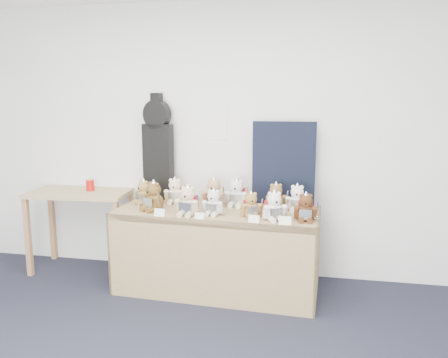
% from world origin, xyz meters
% --- Properties ---
extents(room_shell, '(6.00, 6.00, 6.00)m').
position_xyz_m(room_shell, '(-0.02, 2.49, 1.52)').
color(room_shell, white).
rests_on(room_shell, floor).
extents(display_table, '(1.88, 0.86, 0.77)m').
position_xyz_m(display_table, '(0.08, 1.96, 0.60)').
color(display_table, olive).
rests_on(display_table, floor).
extents(side_table, '(1.04, 0.63, 0.84)m').
position_xyz_m(side_table, '(-1.40, 2.24, 0.71)').
color(side_table, '#988252').
rests_on(side_table, floor).
extents(guitar_case, '(0.33, 0.18, 1.06)m').
position_xyz_m(guitar_case, '(-0.60, 2.37, 1.28)').
color(guitar_case, black).
rests_on(guitar_case, display_table).
extents(navy_board, '(0.60, 0.04, 0.79)m').
position_xyz_m(navy_board, '(0.65, 2.35, 1.16)').
color(navy_board, black).
rests_on(navy_board, display_table).
extents(red_cup, '(0.08, 0.08, 0.11)m').
position_xyz_m(red_cup, '(-1.30, 2.27, 0.89)').
color(red_cup, red).
rests_on(red_cup, side_table).
extents(teddy_front_far_left, '(0.24, 0.24, 0.30)m').
position_xyz_m(teddy_front_far_left, '(-0.48, 1.88, 0.89)').
color(teddy_front_far_left, brown).
rests_on(teddy_front_far_left, display_table).
extents(teddy_front_left, '(0.24, 0.21, 0.29)m').
position_xyz_m(teddy_front_left, '(-0.13, 1.79, 0.88)').
color(teddy_front_left, '#C5AD8B').
rests_on(teddy_front_left, display_table).
extents(teddy_front_centre, '(0.21, 0.18, 0.26)m').
position_xyz_m(teddy_front_centre, '(0.09, 1.84, 0.87)').
color(teddy_front_centre, silver).
rests_on(teddy_front_centre, display_table).
extents(teddy_front_right, '(0.20, 0.19, 0.24)m').
position_xyz_m(teddy_front_right, '(0.42, 1.84, 0.86)').
color(teddy_front_right, olive).
rests_on(teddy_front_right, display_table).
extents(teddy_front_far_right, '(0.23, 0.22, 0.28)m').
position_xyz_m(teddy_front_far_right, '(0.62, 1.77, 0.88)').
color(teddy_front_far_right, silver).
rests_on(teddy_front_far_right, display_table).
extents(teddy_front_end, '(0.21, 0.18, 0.26)m').
position_xyz_m(teddy_front_end, '(0.88, 1.79, 0.87)').
color(teddy_front_end, '#4E2F1B').
rests_on(teddy_front_end, display_table).
extents(teddy_back_left, '(0.23, 0.20, 0.28)m').
position_xyz_m(teddy_back_left, '(-0.38, 2.21, 0.88)').
color(teddy_back_left, beige).
rests_on(teddy_back_left, display_table).
extents(teddy_back_centre_left, '(0.25, 0.21, 0.30)m').
position_xyz_m(teddy_back_centre_left, '(0.02, 2.16, 0.89)').
color(teddy_back_centre_left, tan).
rests_on(teddy_back_centre_left, display_table).
extents(teddy_back_centre_right, '(0.24, 0.20, 0.29)m').
position_xyz_m(teddy_back_centre_right, '(0.23, 2.20, 0.88)').
color(teddy_back_centre_right, silver).
rests_on(teddy_back_centre_right, display_table).
extents(teddy_back_right, '(0.23, 0.20, 0.27)m').
position_xyz_m(teddy_back_right, '(0.60, 2.16, 0.87)').
color(teddy_back_right, olive).
rests_on(teddy_back_right, display_table).
extents(teddy_back_end, '(0.22, 0.18, 0.27)m').
position_xyz_m(teddy_back_end, '(0.80, 2.11, 0.88)').
color(teddy_back_end, white).
rests_on(teddy_back_end, display_table).
extents(teddy_back_far_left, '(0.21, 0.21, 0.26)m').
position_xyz_m(teddy_back_far_left, '(-0.67, 2.12, 0.87)').
color(teddy_back_far_left, olive).
rests_on(teddy_back_far_left, display_table).
extents(entry_card_a, '(0.10, 0.03, 0.07)m').
position_xyz_m(entry_card_a, '(-0.35, 1.69, 0.80)').
color(entry_card_a, white).
rests_on(entry_card_a, display_table).
extents(entry_card_b, '(0.08, 0.02, 0.06)m').
position_xyz_m(entry_card_b, '(0.00, 1.67, 0.80)').
color(entry_card_b, white).
rests_on(entry_card_b, display_table).
extents(entry_card_c, '(0.09, 0.02, 0.06)m').
position_xyz_m(entry_card_c, '(0.47, 1.64, 0.80)').
color(entry_card_c, white).
rests_on(entry_card_c, display_table).
extents(entry_card_d, '(0.10, 0.03, 0.07)m').
position_xyz_m(entry_card_d, '(0.72, 1.63, 0.81)').
color(entry_card_d, white).
rests_on(entry_card_d, display_table).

